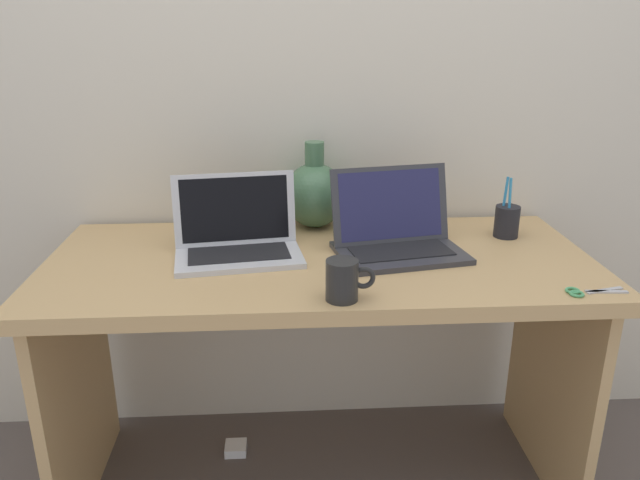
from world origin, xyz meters
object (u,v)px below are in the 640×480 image
laptop_left (237,234)px  coffee_mug (343,280)px  scissors (586,292)px  power_brick (236,448)px  laptop_right (395,231)px  green_vase (315,194)px  pen_cup (507,221)px

laptop_left → coffee_mug: bearing=-50.0°
laptop_left → scissors: size_ratio=2.46×
power_brick → laptop_right: bearing=-11.4°
green_vase → coffee_mug: green_vase is taller
laptop_right → pen_cup: 0.36m
green_vase → coffee_mug: size_ratio=2.32×
laptop_right → pen_cup: bearing=15.4°
scissors → power_brick: bearing=155.2°
power_brick → scissors: bearing=-24.8°
pen_cup → scissors: size_ratio=1.24×
laptop_left → laptop_right: (0.44, -0.00, 0.00)m
laptop_right → green_vase: (-0.21, 0.23, 0.05)m
pen_cup → power_brick: pen_cup is taller
laptop_right → power_brick: (-0.48, 0.10, -0.79)m
pen_cup → scissors: bearing=-82.9°
scissors → laptop_right: bearing=142.2°
green_vase → scissors: bearing=-41.4°
green_vase → laptop_left: bearing=-134.6°
laptop_left → pen_cup: (0.79, 0.09, -0.01)m
laptop_left → laptop_right: size_ratio=0.96×
pen_cup → scissors: (0.05, -0.41, -0.05)m
coffee_mug → scissors: bearing=-0.0°
laptop_right → green_vase: bearing=132.6°
green_vase → scissors: size_ratio=1.81×
green_vase → coffee_mug: bearing=-86.1°
scissors → green_vase: bearing=138.6°
pen_cup → green_vase: bearing=166.6°
laptop_left → green_vase: (0.23, 0.23, 0.05)m
green_vase → power_brick: 0.89m
green_vase → power_brick: bearing=-153.9°
laptop_right → scissors: bearing=-37.8°
coffee_mug → laptop_right: bearing=60.5°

